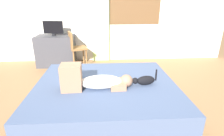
# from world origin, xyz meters

# --- Properties ---
(ground_plane) EXTENTS (16.00, 16.00, 0.00)m
(ground_plane) POSITION_xyz_m (0.00, 0.00, 0.00)
(ground_plane) COLOR olive
(back_wall_with_window) EXTENTS (6.40, 0.14, 2.90)m
(back_wall_with_window) POSITION_xyz_m (0.02, 2.54, 1.45)
(back_wall_with_window) COLOR silver
(back_wall_with_window) RESTS_ON ground
(bed) EXTENTS (2.02, 1.77, 0.43)m
(bed) POSITION_xyz_m (-0.09, 0.06, 0.21)
(bed) COLOR #38383D
(bed) RESTS_ON ground
(person_lying) EXTENTS (0.94, 0.30, 0.34)m
(person_lying) POSITION_xyz_m (-0.26, -0.09, 0.55)
(person_lying) COLOR silver
(person_lying) RESTS_ON bed
(cat) EXTENTS (0.36, 0.15, 0.21)m
(cat) POSITION_xyz_m (0.44, -0.03, 0.50)
(cat) COLOR black
(cat) RESTS_ON bed
(desk) EXTENTS (0.90, 0.56, 0.74)m
(desk) POSITION_xyz_m (-1.27, 2.14, 0.37)
(desk) COLOR #38383D
(desk) RESTS_ON ground
(tv_monitor) EXTENTS (0.48, 0.10, 0.35)m
(tv_monitor) POSITION_xyz_m (-1.29, 2.14, 0.92)
(tv_monitor) COLOR black
(tv_monitor) RESTS_ON desk
(cup) EXTENTS (0.07, 0.07, 0.08)m
(cup) POSITION_xyz_m (-0.93, 2.27, 0.78)
(cup) COLOR teal
(cup) RESTS_ON desk
(chair_by_desk) EXTENTS (0.48, 0.48, 0.86)m
(chair_by_desk) POSITION_xyz_m (-0.77, 1.97, 0.51)
(chair_by_desk) COLOR brown
(chair_by_desk) RESTS_ON ground
(curtain_left) EXTENTS (0.44, 0.06, 2.52)m
(curtain_left) POSITION_xyz_m (-0.16, 2.42, 1.26)
(curtain_left) COLOR #ADCC75
(curtain_left) RESTS_ON ground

